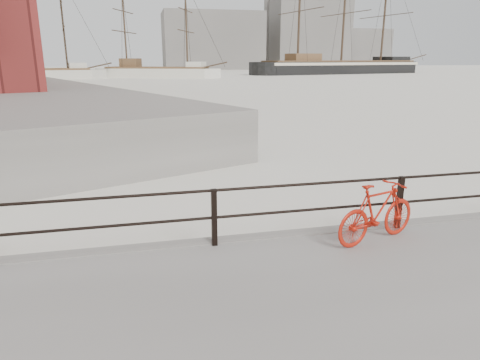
{
  "coord_description": "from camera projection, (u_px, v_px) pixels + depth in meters",
  "views": [
    {
      "loc": [
        -4.6,
        -6.83,
        3.43
      ],
      "look_at": [
        -2.67,
        1.5,
        1.0
      ],
      "focal_mm": 32.0,
      "sensor_mm": 36.0,
      "label": 1
    }
  ],
  "objects": [
    {
      "name": "bicycle",
      "position": [
        377.0,
        212.0,
        7.36
      ],
      "size": [
        1.77,
        0.78,
        1.07
      ],
      "primitive_type": "imported",
      "rotation": [
        0.0,
        0.0,
        0.3
      ],
      "color": "#B91B0C",
      "rests_on": "promenade"
    },
    {
      "name": "schooner_left",
      "position": [
        32.0,
        80.0,
        72.95
      ],
      "size": [
        27.53,
        16.09,
        19.51
      ],
      "primitive_type": null,
      "rotation": [
        0.0,
        0.0,
        0.18
      ],
      "color": "beige",
      "rests_on": "ground"
    },
    {
      "name": "barque_black",
      "position": [
        340.0,
        74.0,
        101.38
      ],
      "size": [
        56.27,
        29.14,
        30.83
      ],
      "primitive_type": null,
      "rotation": [
        0.0,
        0.0,
        0.23
      ],
      "color": "black",
      "rests_on": "ground"
    },
    {
      "name": "industrial_west",
      "position": [
        212.0,
        41.0,
        141.41
      ],
      "size": [
        32.0,
        18.0,
        18.0
      ],
      "primitive_type": "cube",
      "color": "gray",
      "rests_on": "ground"
    },
    {
      "name": "industrial_east",
      "position": [
        357.0,
        49.0,
        163.92
      ],
      "size": [
        20.0,
        16.0,
        14.0
      ],
      "primitive_type": "cube",
      "color": "gray",
      "rests_on": "ground"
    },
    {
      "name": "schooner_mid",
      "position": [
        158.0,
        78.0,
        79.94
      ],
      "size": [
        27.9,
        19.59,
        18.78
      ],
      "primitive_type": null,
      "rotation": [
        0.0,
        0.0,
        -0.38
      ],
      "color": "beige",
      "rests_on": "ground"
    },
    {
      "name": "ground",
      "position": [
        390.0,
        241.0,
        8.34
      ],
      "size": [
        400.0,
        400.0,
        0.0
      ],
      "primitive_type": "plane",
      "color": "white",
      "rests_on": "ground"
    },
    {
      "name": "guardrail",
      "position": [
        399.0,
        202.0,
        7.97
      ],
      "size": [
        28.0,
        0.1,
        1.0
      ],
      "primitive_type": null,
      "color": "black",
      "rests_on": "promenade"
    },
    {
      "name": "industrial_mid",
      "position": [
        306.0,
        34.0,
        152.87
      ],
      "size": [
        26.0,
        20.0,
        24.0
      ],
      "primitive_type": "cube",
      "color": "gray",
      "rests_on": "ground"
    },
    {
      "name": "smokestack",
      "position": [
        268.0,
        4.0,
        152.0
      ],
      "size": [
        2.8,
        2.8,
        44.0
      ],
      "primitive_type": "cylinder",
      "color": "gray",
      "rests_on": "ground"
    }
  ]
}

